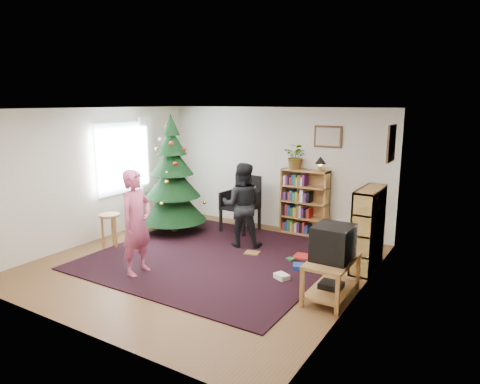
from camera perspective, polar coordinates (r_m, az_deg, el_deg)
The scene contains 23 objects.
floor at distance 7.18m, azimuth -4.77°, elevation -9.37°, with size 5.00×5.00×0.00m, color brown.
ceiling at distance 6.69m, azimuth -5.15°, elevation 11.01°, with size 5.00×5.00×0.00m, color white.
wall_back at distance 8.93m, azimuth 4.56°, elevation 3.19°, with size 5.00×0.02×2.50m, color silver.
wall_front at distance 5.09m, azimuth -21.84°, elevation -4.37°, with size 5.00×0.02×2.50m, color silver.
wall_left at distance 8.52m, azimuth -18.66°, elevation 2.18°, with size 0.02×5.00×2.50m, color silver.
wall_right at distance 5.75m, azimuth 15.64°, elevation -2.14°, with size 0.02×5.00×2.50m, color silver.
rug at distance 7.40m, azimuth -3.39°, elevation -8.59°, with size 3.80×3.60×0.02m, color black.
window_pane at distance 8.86m, azimuth -15.69°, elevation 4.34°, with size 0.04×1.20×1.40m, color silver.
curtain at distance 9.32m, azimuth -12.38°, elevation 4.87°, with size 0.06×0.35×1.60m, color white.
picture_back at distance 8.38m, azimuth 11.66°, elevation 7.23°, with size 0.55×0.03×0.42m.
picture_right at distance 7.32m, azimuth 19.54°, elevation 6.14°, with size 0.03×0.50×0.60m.
christmas_tree at distance 8.62m, azimuth -8.96°, elevation 1.05°, with size 1.32×1.32×2.39m.
bookshelf_back at distance 8.59m, azimuth 8.59°, elevation -1.25°, with size 0.95×0.30×1.30m.
bookshelf_right at distance 7.02m, azimuth 16.72°, elevation -4.61°, with size 0.30×0.95×1.30m.
tv_stand at distance 5.97m, azimuth 12.11°, elevation -10.73°, with size 0.53×0.95×0.55m.
crt_tv at distance 5.82m, azimuth 12.28°, elevation -6.60°, with size 0.49×0.53×0.46m.
armchair at distance 8.74m, azimuth 0.45°, elevation -1.17°, with size 0.67×0.67×1.14m.
stool at distance 8.10m, azimuth -16.99°, elevation -3.78°, with size 0.37×0.37×0.62m.
person_standing at distance 6.67m, azimuth -13.64°, elevation -4.00°, with size 0.59×0.39×1.62m, color #C04D70.
person_by_chair at distance 7.72m, azimuth 0.31°, elevation -1.77°, with size 0.75×0.59×1.55m, color black.
potted_plant at distance 8.51m, azimuth 7.53°, elevation 4.74°, with size 0.45×0.39×0.50m, color gray.
table_lamp at distance 8.33m, azimuth 10.67°, elevation 4.06°, with size 0.21×0.21×0.28m.
floor_clutter at distance 7.18m, azimuth 6.84°, elevation -9.06°, with size 1.24×1.46×0.08m.
Camera 1 is at (3.96, -5.39, 2.60)m, focal length 32.00 mm.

